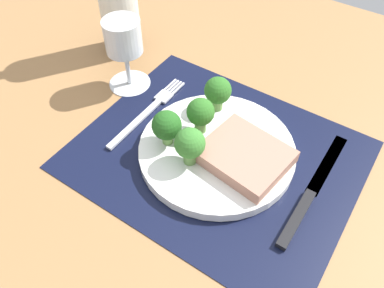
# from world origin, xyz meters

# --- Properties ---
(ground_plane) EXTENTS (1.40, 1.10, 0.03)m
(ground_plane) POSITION_xyz_m (0.00, 0.00, -0.01)
(ground_plane) COLOR #996D42
(placemat) EXTENTS (0.41, 0.34, 0.00)m
(placemat) POSITION_xyz_m (0.00, 0.00, 0.00)
(placemat) COLOR black
(placemat) RESTS_ON ground_plane
(plate) EXTENTS (0.24, 0.24, 0.02)m
(plate) POSITION_xyz_m (0.00, 0.00, 0.01)
(plate) COLOR white
(plate) RESTS_ON placemat
(steak) EXTENTS (0.13, 0.12, 0.02)m
(steak) POSITION_xyz_m (0.05, 0.00, 0.03)
(steak) COLOR tan
(steak) RESTS_ON plate
(broccoli_front_edge) EXTENTS (0.04, 0.04, 0.06)m
(broccoli_front_edge) POSITION_xyz_m (-0.04, 0.01, 0.06)
(broccoli_front_edge) COLOR #6B994C
(broccoli_front_edge) RESTS_ON plate
(broccoli_near_steak) EXTENTS (0.04, 0.04, 0.06)m
(broccoli_near_steak) POSITION_xyz_m (-0.02, -0.04, 0.06)
(broccoli_near_steak) COLOR #5B8942
(broccoli_near_steak) RESTS_ON plate
(broccoli_back_left) EXTENTS (0.04, 0.04, 0.06)m
(broccoli_back_left) POSITION_xyz_m (-0.04, 0.07, 0.05)
(broccoli_back_left) COLOR #6B994C
(broccoli_back_left) RESTS_ON plate
(broccoli_near_fork) EXTENTS (0.04, 0.04, 0.06)m
(broccoli_near_fork) POSITION_xyz_m (-0.07, -0.03, 0.05)
(broccoli_near_fork) COLOR #6B994C
(broccoli_near_fork) RESTS_ON plate
(fork) EXTENTS (0.02, 0.19, 0.01)m
(fork) POSITION_xyz_m (-0.14, 0.01, 0.01)
(fork) COLOR silver
(fork) RESTS_ON placemat
(knife) EXTENTS (0.02, 0.23, 0.01)m
(knife) POSITION_xyz_m (0.15, 0.01, 0.01)
(knife) COLOR black
(knife) RESTS_ON placemat
(wine_glass) EXTENTS (0.07, 0.07, 0.13)m
(wine_glass) POSITION_xyz_m (-0.22, 0.06, 0.09)
(wine_glass) COLOR silver
(wine_glass) RESTS_ON ground_plane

